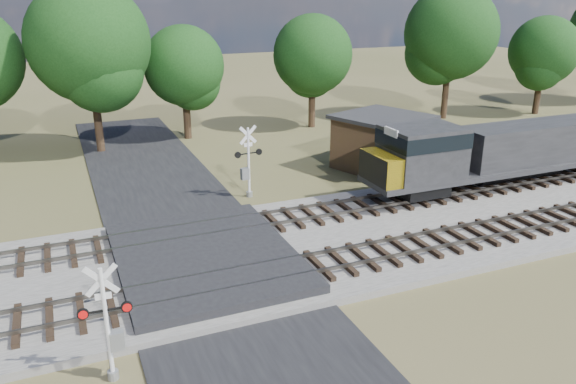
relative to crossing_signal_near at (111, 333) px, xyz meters
name	(u,v)px	position (x,y,z in m)	size (l,w,h in m)	color
ground	(209,270)	(4.28, 5.51, -1.55)	(160.00, 160.00, 0.00)	#4A4D29
ballast_bed	(409,225)	(14.28, 6.01, -1.40)	(140.00, 10.00, 0.30)	gray
road	(209,270)	(4.28, 5.51, -1.51)	(7.00, 60.00, 0.08)	black
crossing_panel	(205,258)	(4.28, 6.01, -1.23)	(7.00, 9.00, 0.62)	#262628
track_near	(299,269)	(7.40, 3.51, -1.14)	(140.00, 2.60, 0.33)	black
track_far	(256,223)	(7.40, 8.51, -1.14)	(140.00, 2.60, 0.33)	black
crossing_signal_near	(111,333)	(0.00, 0.00, 0.00)	(1.50, 0.33, 3.73)	silver
crossing_signal_far	(247,168)	(8.57, 13.12, 0.12)	(1.61, 0.38, 4.01)	silver
equipment_shed	(382,142)	(18.13, 14.91, 0.19)	(6.50, 6.50, 3.44)	#4C3820
treeline	(265,48)	(14.56, 26.25, 5.08)	(84.45, 10.68, 11.57)	black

